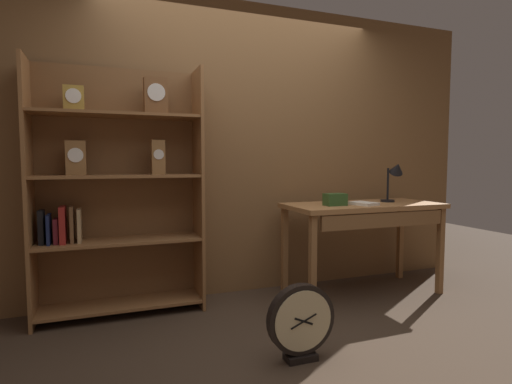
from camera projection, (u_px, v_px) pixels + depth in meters
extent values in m
plane|color=#3D2D21|center=(307.00, 349.00, 2.57)|extent=(10.00, 10.00, 0.00)
cube|color=brown|center=(242.00, 149.00, 3.66)|extent=(4.80, 0.05, 2.60)
cube|color=brown|center=(29.00, 193.00, 2.87)|extent=(0.02, 0.36, 1.92)
cube|color=brown|center=(198.00, 189.00, 3.30)|extent=(0.03, 0.36, 1.92)
cube|color=brown|center=(119.00, 190.00, 3.25)|extent=(1.25, 0.01, 1.92)
cube|color=brown|center=(122.00, 304.00, 3.15)|extent=(1.20, 0.34, 0.02)
cube|color=brown|center=(121.00, 241.00, 3.12)|extent=(1.20, 0.34, 0.02)
cube|color=brown|center=(119.00, 176.00, 3.08)|extent=(1.20, 0.34, 0.02)
cube|color=brown|center=(118.00, 115.00, 3.04)|extent=(1.20, 0.34, 0.02)
cube|color=#B28C38|center=(74.00, 99.00, 2.93)|extent=(0.14, 0.09, 0.18)
cylinder|color=white|center=(73.00, 96.00, 2.88)|extent=(0.10, 0.01, 0.10)
cube|color=olive|center=(76.00, 158.00, 2.98)|extent=(0.14, 0.08, 0.25)
cylinder|color=white|center=(75.00, 155.00, 2.93)|extent=(0.11, 0.01, 0.11)
cube|color=brown|center=(155.00, 96.00, 3.12)|extent=(0.17, 0.11, 0.28)
cylinder|color=silver|center=(156.00, 92.00, 3.06)|extent=(0.13, 0.01, 0.13)
cube|color=olive|center=(158.00, 157.00, 3.16)|extent=(0.10, 0.07, 0.27)
cylinder|color=silver|center=(159.00, 154.00, 3.12)|extent=(0.08, 0.01, 0.08)
cube|color=black|center=(42.00, 227.00, 2.92)|extent=(0.04, 0.12, 0.25)
cube|color=#19234C|center=(49.00, 229.00, 2.93)|extent=(0.02, 0.17, 0.22)
cube|color=maroon|center=(56.00, 231.00, 2.96)|extent=(0.03, 0.13, 0.18)
cube|color=maroon|center=(63.00, 225.00, 2.96)|extent=(0.04, 0.16, 0.27)
cube|color=brown|center=(72.00, 224.00, 2.99)|extent=(0.03, 0.13, 0.27)
cube|color=tan|center=(80.00, 225.00, 3.02)|extent=(0.03, 0.16, 0.25)
cube|color=#9E6B3D|center=(363.00, 206.00, 3.61)|extent=(1.39, 0.63, 0.04)
cube|color=olive|center=(313.00, 264.00, 3.17)|extent=(0.05, 0.05, 0.77)
cube|color=olive|center=(440.00, 251.00, 3.63)|extent=(0.05, 0.05, 0.77)
cube|color=olive|center=(285.00, 250.00, 3.66)|extent=(0.05, 0.05, 0.77)
cube|color=olive|center=(400.00, 240.00, 4.12)|extent=(0.05, 0.05, 0.77)
cube|color=brown|center=(384.00, 220.00, 3.35)|extent=(1.18, 0.03, 0.12)
cylinder|color=black|center=(387.00, 201.00, 3.76)|extent=(0.13, 0.13, 0.02)
cylinder|color=black|center=(388.00, 184.00, 3.75)|extent=(0.02, 0.02, 0.29)
cone|color=black|center=(397.00, 168.00, 3.71)|extent=(0.17, 0.19, 0.15)
cube|color=#2D5123|center=(335.00, 199.00, 3.44)|extent=(0.19, 0.11, 0.10)
cube|color=silver|center=(364.00, 204.00, 3.48)|extent=(0.21, 0.25, 0.02)
cube|color=black|center=(300.00, 357.00, 2.42)|extent=(0.19, 0.11, 0.04)
cylinder|color=black|center=(301.00, 319.00, 2.41)|extent=(0.43, 0.06, 0.43)
cylinder|color=#C6B78C|center=(303.00, 321.00, 2.37)|extent=(0.37, 0.01, 0.37)
cube|color=black|center=(304.00, 321.00, 2.37)|extent=(0.12, 0.01, 0.06)
cube|color=black|center=(304.00, 321.00, 2.37)|extent=(0.17, 0.01, 0.08)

